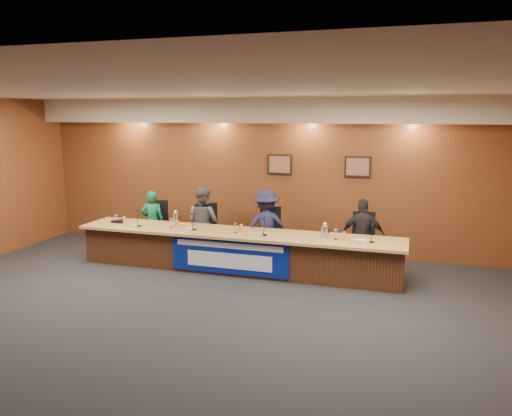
{
  "coord_description": "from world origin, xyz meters",
  "views": [
    {
      "loc": [
        3.02,
        -6.06,
        2.87
      ],
      "look_at": [
        0.27,
        2.72,
        1.14
      ],
      "focal_mm": 35.0,
      "sensor_mm": 36.0,
      "label": 1
    }
  ],
  "objects_px": {
    "panelist_a": "(153,222)",
    "panelist_b": "(204,222)",
    "panelist_c": "(266,227)",
    "panelist_d": "(363,236)",
    "office_chair_d": "(363,245)",
    "speakerphone": "(119,221)",
    "office_chair_a": "(155,229)",
    "office_chair_b": "(206,233)",
    "carafe_left": "(176,219)",
    "dais_body": "(237,252)",
    "carafe_right": "(325,232)",
    "banner": "(229,256)",
    "office_chair_c": "(268,238)"
  },
  "relations": [
    {
      "from": "carafe_left",
      "to": "speakerphone",
      "type": "relative_size",
      "value": 0.82
    },
    {
      "from": "dais_body",
      "to": "banner",
      "type": "bearing_deg",
      "value": -90.0
    },
    {
      "from": "panelist_b",
      "to": "office_chair_b",
      "type": "bearing_deg",
      "value": -66.91
    },
    {
      "from": "panelist_a",
      "to": "speakerphone",
      "type": "xyz_separation_m",
      "value": [
        -0.41,
        -0.6,
        0.11
      ]
    },
    {
      "from": "office_chair_d",
      "to": "carafe_right",
      "type": "distance_m",
      "value": 1.04
    },
    {
      "from": "panelist_a",
      "to": "panelist_b",
      "type": "xyz_separation_m",
      "value": [
        1.16,
        0.0,
        0.07
      ]
    },
    {
      "from": "panelist_d",
      "to": "office_chair_a",
      "type": "relative_size",
      "value": 2.85
    },
    {
      "from": "dais_body",
      "to": "panelist_a",
      "type": "relative_size",
      "value": 4.53
    },
    {
      "from": "panelist_c",
      "to": "panelist_d",
      "type": "distance_m",
      "value": 1.85
    },
    {
      "from": "panelist_a",
      "to": "panelist_c",
      "type": "relative_size",
      "value": 0.91
    },
    {
      "from": "panelist_d",
      "to": "speakerphone",
      "type": "distance_m",
      "value": 4.77
    },
    {
      "from": "panelist_a",
      "to": "office_chair_b",
      "type": "height_order",
      "value": "panelist_a"
    },
    {
      "from": "panelist_c",
      "to": "office_chair_c",
      "type": "height_order",
      "value": "panelist_c"
    },
    {
      "from": "panelist_a",
      "to": "panelist_d",
      "type": "relative_size",
      "value": 0.97
    },
    {
      "from": "office_chair_b",
      "to": "carafe_left",
      "type": "distance_m",
      "value": 0.84
    },
    {
      "from": "dais_body",
      "to": "panelist_d",
      "type": "bearing_deg",
      "value": 15.14
    },
    {
      "from": "office_chair_b",
      "to": "speakerphone",
      "type": "height_order",
      "value": "speakerphone"
    },
    {
      "from": "panelist_b",
      "to": "carafe_right",
      "type": "xyz_separation_m",
      "value": [
        2.57,
        -0.66,
        0.13
      ]
    },
    {
      "from": "panelist_c",
      "to": "office_chair_d",
      "type": "bearing_deg",
      "value": 162.47
    },
    {
      "from": "banner",
      "to": "panelist_d",
      "type": "xyz_separation_m",
      "value": [
        2.24,
        1.02,
        0.3
      ]
    },
    {
      "from": "panelist_d",
      "to": "carafe_right",
      "type": "bearing_deg",
      "value": 44.4
    },
    {
      "from": "speakerphone",
      "to": "panelist_c",
      "type": "bearing_deg",
      "value": 11.8
    },
    {
      "from": "carafe_left",
      "to": "office_chair_a",
      "type": "bearing_deg",
      "value": 141.39
    },
    {
      "from": "dais_body",
      "to": "panelist_b",
      "type": "distance_m",
      "value": 1.17
    },
    {
      "from": "carafe_left",
      "to": "carafe_right",
      "type": "xyz_separation_m",
      "value": [
        2.9,
        -0.11,
        -0.02
      ]
    },
    {
      "from": "speakerphone",
      "to": "carafe_right",
      "type": "bearing_deg",
      "value": -0.83
    },
    {
      "from": "banner",
      "to": "panelist_b",
      "type": "bearing_deg",
      "value": 132.24
    },
    {
      "from": "office_chair_a",
      "to": "office_chair_b",
      "type": "distance_m",
      "value": 1.16
    },
    {
      "from": "panelist_a",
      "to": "office_chair_a",
      "type": "bearing_deg",
      "value": -105.57
    },
    {
      "from": "panelist_c",
      "to": "panelist_a",
      "type": "bearing_deg",
      "value": -20.63
    },
    {
      "from": "carafe_left",
      "to": "carafe_right",
      "type": "bearing_deg",
      "value": -2.07
    },
    {
      "from": "banner",
      "to": "speakerphone",
      "type": "bearing_deg",
      "value": 170.47
    },
    {
      "from": "carafe_right",
      "to": "panelist_c",
      "type": "bearing_deg",
      "value": 152.16
    },
    {
      "from": "office_chair_a",
      "to": "dais_body",
      "type": "bearing_deg",
      "value": -25.25
    },
    {
      "from": "dais_body",
      "to": "office_chair_b",
      "type": "relative_size",
      "value": 12.5
    },
    {
      "from": "banner",
      "to": "panelist_a",
      "type": "height_order",
      "value": "panelist_a"
    },
    {
      "from": "office_chair_d",
      "to": "panelist_c",
      "type": "bearing_deg",
      "value": 178.07
    },
    {
      "from": "dais_body",
      "to": "panelist_d",
      "type": "xyz_separation_m",
      "value": [
        2.24,
        0.61,
        0.33
      ]
    },
    {
      "from": "panelist_b",
      "to": "carafe_right",
      "type": "height_order",
      "value": "panelist_b"
    },
    {
      "from": "panelist_a",
      "to": "panelist_c",
      "type": "xyz_separation_m",
      "value": [
        2.47,
        0.0,
        0.07
      ]
    },
    {
      "from": "banner",
      "to": "carafe_right",
      "type": "xyz_separation_m",
      "value": [
        1.64,
        0.36,
        0.48
      ]
    },
    {
      "from": "panelist_a",
      "to": "panelist_b",
      "type": "relative_size",
      "value": 0.91
    },
    {
      "from": "office_chair_a",
      "to": "panelist_b",
      "type": "bearing_deg",
      "value": -11.48
    },
    {
      "from": "office_chair_c",
      "to": "speakerphone",
      "type": "height_order",
      "value": "speakerphone"
    },
    {
      "from": "office_chair_d",
      "to": "speakerphone",
      "type": "distance_m",
      "value": 4.79
    },
    {
      "from": "dais_body",
      "to": "panelist_b",
      "type": "xyz_separation_m",
      "value": [
        -0.93,
        0.61,
        0.38
      ]
    },
    {
      "from": "dais_body",
      "to": "carafe_right",
      "type": "xyz_separation_m",
      "value": [
        1.64,
        -0.06,
        0.51
      ]
    },
    {
      "from": "banner",
      "to": "office_chair_c",
      "type": "xyz_separation_m",
      "value": [
        0.39,
        1.12,
        0.1
      ]
    },
    {
      "from": "panelist_b",
      "to": "office_chair_b",
      "type": "distance_m",
      "value": 0.27
    },
    {
      "from": "panelist_c",
      "to": "banner",
      "type": "bearing_deg",
      "value": 48.47
    }
  ]
}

